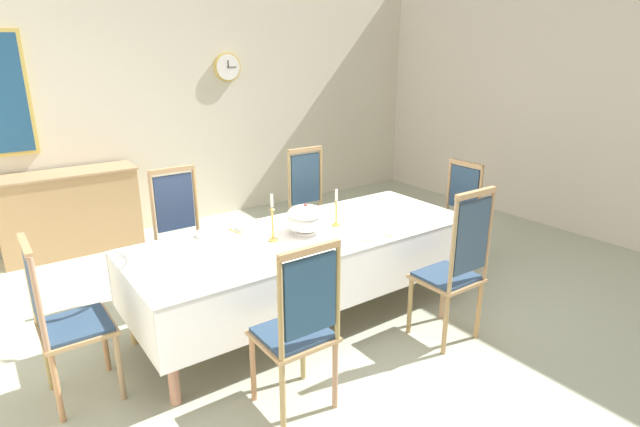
# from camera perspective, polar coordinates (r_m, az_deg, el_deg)

# --- Properties ---
(ground) EXTENTS (7.61, 6.28, 0.04)m
(ground) POSITION_cam_1_polar(r_m,az_deg,el_deg) (4.26, -0.27, -12.59)
(ground) COLOR #A9B099
(back_wall) EXTENTS (7.61, 0.08, 3.20)m
(back_wall) POSITION_cam_1_polar(r_m,az_deg,el_deg) (6.54, -17.00, 12.54)
(back_wall) COLOR beige
(back_wall) RESTS_ON ground
(right_wall) EXTENTS (0.08, 6.28, 3.20)m
(right_wall) POSITION_cam_1_polar(r_m,az_deg,el_deg) (6.69, 28.29, 11.30)
(right_wall) COLOR beige
(right_wall) RESTS_ON ground
(dining_table) EXTENTS (2.80, 1.05, 0.75)m
(dining_table) POSITION_cam_1_polar(r_m,az_deg,el_deg) (4.07, -1.60, -3.17)
(dining_table) COLOR tan
(dining_table) RESTS_ON ground
(tablecloth) EXTENTS (2.82, 1.07, 0.44)m
(tablecloth) POSITION_cam_1_polar(r_m,az_deg,el_deg) (4.09, -1.59, -3.79)
(tablecloth) COLOR white
(tablecloth) RESTS_ON dining_table
(chair_south_a) EXTENTS (0.44, 0.42, 1.14)m
(chair_south_a) POSITION_cam_1_polar(r_m,az_deg,el_deg) (3.07, -2.43, -12.63)
(chair_south_a) COLOR tan
(chair_south_a) RESTS_ON ground
(chair_north_a) EXTENTS (0.44, 0.42, 1.18)m
(chair_north_a) POSITION_cam_1_polar(r_m,az_deg,el_deg) (4.60, -15.31, -2.28)
(chair_north_a) COLOR tan
(chair_north_a) RESTS_ON ground
(chair_south_b) EXTENTS (0.44, 0.42, 1.23)m
(chair_south_b) POSITION_cam_1_polar(r_m,az_deg,el_deg) (3.90, 15.04, -5.76)
(chair_south_b) COLOR tan
(chair_south_b) RESTS_ON ground
(chair_north_b) EXTENTS (0.44, 0.42, 1.20)m
(chair_north_b) POSITION_cam_1_polar(r_m,az_deg,el_deg) (5.20, -0.91, 0.84)
(chair_north_b) COLOR #B47C4E
(chair_north_b) RESTS_ON ground
(chair_head_west) EXTENTS (0.42, 0.44, 1.11)m
(chair_head_west) POSITION_cam_1_polar(r_m,az_deg,el_deg) (3.54, -27.01, -10.53)
(chair_head_west) COLOR tan
(chair_head_west) RESTS_ON ground
(chair_head_east) EXTENTS (0.42, 0.44, 1.09)m
(chair_head_east) POSITION_cam_1_polar(r_m,az_deg,el_deg) (5.27, 14.87, 0.02)
(chair_head_east) COLOR tan
(chair_head_east) RESTS_ON ground
(soup_tureen) EXTENTS (0.32, 0.32, 0.25)m
(soup_tureen) POSITION_cam_1_polar(r_m,az_deg,el_deg) (4.01, -1.61, -0.59)
(soup_tureen) COLOR white
(soup_tureen) RESTS_ON tablecloth
(candlestick_west) EXTENTS (0.07, 0.07, 0.37)m
(candlestick_west) POSITION_cam_1_polar(r_m,az_deg,el_deg) (3.85, -5.39, -1.00)
(candlestick_west) COLOR gold
(candlestick_west) RESTS_ON tablecloth
(candlestick_east) EXTENTS (0.07, 0.07, 0.31)m
(candlestick_east) POSITION_cam_1_polar(r_m,az_deg,el_deg) (4.18, 1.85, 0.22)
(candlestick_east) COLOR gold
(candlestick_east) RESTS_ON tablecloth
(bowl_near_left) EXTENTS (0.18, 0.18, 0.04)m
(bowl_near_left) POSITION_cam_1_polar(r_m,az_deg,el_deg) (3.97, 5.78, -2.42)
(bowl_near_left) COLOR white
(bowl_near_left) RESTS_ON tablecloth
(bowl_near_right) EXTENTS (0.18, 0.18, 0.03)m
(bowl_near_right) POSITION_cam_1_polar(r_m,az_deg,el_deg) (4.17, -8.17, -1.48)
(bowl_near_right) COLOR white
(bowl_near_right) RESTS_ON tablecloth
(bowl_far_left) EXTENTS (0.16, 0.16, 0.04)m
(bowl_far_left) POSITION_cam_1_polar(r_m,az_deg,el_deg) (4.08, -12.75, -2.19)
(bowl_far_left) COLOR white
(bowl_far_left) RESTS_ON tablecloth
(spoon_primary) EXTENTS (0.05, 0.18, 0.01)m
(spoon_primary) POSITION_cam_1_polar(r_m,az_deg,el_deg) (4.06, 6.75, -2.18)
(spoon_primary) COLOR gold
(spoon_primary) RESTS_ON tablecloth
(spoon_secondary) EXTENTS (0.05, 0.18, 0.01)m
(spoon_secondary) POSITION_cam_1_polar(r_m,az_deg,el_deg) (4.15, -9.87, -1.90)
(spoon_secondary) COLOR gold
(spoon_secondary) RESTS_ON tablecloth
(sideboard) EXTENTS (1.44, 0.48, 0.90)m
(sideboard) POSITION_cam_1_polar(r_m,az_deg,el_deg) (6.15, -26.39, 0.13)
(sideboard) COLOR tan
(sideboard) RESTS_ON ground
(mounted_clock) EXTENTS (0.35, 0.06, 0.35)m
(mounted_clock) POSITION_cam_1_polar(r_m,az_deg,el_deg) (6.76, -10.43, 15.96)
(mounted_clock) COLOR #D1B251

